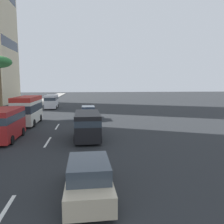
% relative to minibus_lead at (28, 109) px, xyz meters
% --- Properties ---
extents(ground_plane, '(198.00, 198.00, 0.00)m').
position_rel_minibus_lead_xyz_m(ground_plane, '(8.02, -3.51, -1.74)').
color(ground_plane, '#26282B').
extents(sidewalk_right, '(162.00, 3.89, 0.15)m').
position_rel_minibus_lead_xyz_m(sidewalk_right, '(8.02, 4.47, -1.67)').
color(sidewalk_right, '#9E9B93').
rests_on(sidewalk_right, ground_plane).
extents(lane_stripe_near, '(3.20, 0.16, 0.01)m').
position_rel_minibus_lead_xyz_m(lane_stripe_near, '(-18.87, -3.51, -1.74)').
color(lane_stripe_near, silver).
rests_on(lane_stripe_near, ground_plane).
extents(lane_stripe_mid, '(3.20, 0.16, 0.01)m').
position_rel_minibus_lead_xyz_m(lane_stripe_mid, '(-8.60, -3.51, -1.74)').
color(lane_stripe_mid, silver).
rests_on(lane_stripe_mid, ground_plane).
extents(lane_stripe_far, '(3.20, 0.16, 0.01)m').
position_rel_minibus_lead_xyz_m(lane_stripe_far, '(-2.03, -3.51, -1.74)').
color(lane_stripe_far, silver).
rests_on(lane_stripe_far, ground_plane).
extents(minibus_lead, '(6.45, 2.26, 3.19)m').
position_rel_minibus_lead_xyz_m(minibus_lead, '(0.00, 0.00, 0.00)').
color(minibus_lead, silver).
rests_on(minibus_lead, ground_plane).
extents(car_second, '(4.38, 1.85, 1.55)m').
position_rel_minibus_lead_xyz_m(car_second, '(-17.60, -6.58, -1.01)').
color(car_second, beige).
rests_on(car_second, ground_plane).
extents(van_third, '(5.16, 2.18, 2.58)m').
position_rel_minibus_lead_xyz_m(van_third, '(-7.52, 0.06, -0.27)').
color(van_third, '#A51E1E').
rests_on(van_third, ground_plane).
extents(van_fourth, '(4.75, 2.17, 2.58)m').
position_rel_minibus_lead_xyz_m(van_fourth, '(16.67, -0.34, -0.27)').
color(van_fourth, silver).
rests_on(van_fourth, ground_plane).
extents(car_sixth, '(4.74, 1.88, 1.72)m').
position_rel_minibus_lead_xyz_m(car_sixth, '(3.02, -6.98, -0.94)').
color(car_sixth, '#1E478C').
rests_on(car_sixth, ground_plane).
extents(van_seventh, '(4.92, 2.14, 2.25)m').
position_rel_minibus_lead_xyz_m(van_seventh, '(-8.07, -6.69, -0.45)').
color(van_seventh, black).
rests_on(van_seventh, ground_plane).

